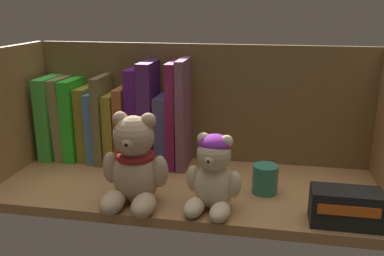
% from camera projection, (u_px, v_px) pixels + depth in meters
% --- Properties ---
extents(shelf_board, '(0.78, 0.30, 0.02)m').
position_uv_depth(shelf_board, '(188.00, 189.00, 0.88)').
color(shelf_board, '#9E7042').
rests_on(shelf_board, ground).
extents(shelf_back_panel, '(0.80, 0.01, 0.30)m').
position_uv_depth(shelf_back_panel, '(201.00, 107.00, 0.98)').
color(shelf_back_panel, brown).
rests_on(shelf_back_panel, ground).
extents(shelf_side_panel_left, '(0.02, 0.33, 0.30)m').
position_uv_depth(shelf_side_panel_left, '(9.00, 116.00, 0.91)').
color(shelf_side_panel_left, '#9E7042').
rests_on(shelf_side_panel_left, ground).
extents(book_0, '(0.03, 0.14, 0.20)m').
position_uv_depth(book_0, '(55.00, 115.00, 1.03)').
color(book_0, green).
rests_on(book_0, shelf_board).
extents(book_1, '(0.03, 0.12, 0.20)m').
position_uv_depth(book_1, '(67.00, 116.00, 1.02)').
color(book_1, olive).
rests_on(book_1, shelf_board).
extents(book_2, '(0.03, 0.13, 0.19)m').
position_uv_depth(book_2, '(78.00, 117.00, 1.02)').
color(book_2, green).
rests_on(book_2, shelf_board).
extents(book_3, '(0.03, 0.11, 0.18)m').
position_uv_depth(book_3, '(89.00, 122.00, 1.01)').
color(book_3, olive).
rests_on(book_3, shelf_board).
extents(book_4, '(0.02, 0.13, 0.17)m').
position_uv_depth(book_4, '(99.00, 124.00, 1.01)').
color(book_4, teal).
rests_on(book_4, shelf_board).
extents(book_5, '(0.02, 0.14, 0.21)m').
position_uv_depth(book_5, '(107.00, 117.00, 1.00)').
color(book_5, olive).
rests_on(book_5, shelf_board).
extents(book_6, '(0.02, 0.13, 0.16)m').
position_uv_depth(book_6, '(117.00, 125.00, 1.00)').
color(book_6, olive).
rests_on(book_6, shelf_board).
extents(book_7, '(0.02, 0.12, 0.18)m').
position_uv_depth(book_7, '(126.00, 123.00, 1.00)').
color(book_7, '#A4562B').
rests_on(book_7, shelf_board).
extents(book_8, '(0.03, 0.10, 0.22)m').
position_uv_depth(book_8, '(138.00, 115.00, 0.99)').
color(book_8, '#571C73').
rests_on(book_8, shelf_board).
extents(book_9, '(0.03, 0.13, 0.24)m').
position_uv_depth(book_9, '(151.00, 112.00, 0.98)').
color(book_9, '#49205D').
rests_on(book_9, shelf_board).
extents(book_10, '(0.03, 0.12, 0.16)m').
position_uv_depth(book_10, '(165.00, 128.00, 0.98)').
color(book_10, '#4D4F80').
rests_on(book_10, shelf_board).
extents(book_11, '(0.02, 0.14, 0.24)m').
position_uv_depth(book_11, '(176.00, 113.00, 0.97)').
color(book_11, maroon).
rests_on(book_11, shelf_board).
extents(book_12, '(0.02, 0.15, 0.25)m').
position_uv_depth(book_12, '(186.00, 112.00, 0.96)').
color(book_12, '#784A60').
rests_on(book_12, shelf_board).
extents(teddy_bear_larger, '(0.13, 0.13, 0.18)m').
position_uv_depth(teddy_bear_larger, '(134.00, 166.00, 0.77)').
color(teddy_bear_larger, tan).
rests_on(teddy_bear_larger, shelf_board).
extents(teddy_bear_smaller, '(0.11, 0.11, 0.14)m').
position_uv_depth(teddy_bear_smaller, '(213.00, 175.00, 0.75)').
color(teddy_bear_smaller, beige).
rests_on(teddy_bear_smaller, shelf_board).
extents(pillar_candle, '(0.05, 0.05, 0.06)m').
position_uv_depth(pillar_candle, '(265.00, 179.00, 0.83)').
color(pillar_candle, '#2D7A66').
rests_on(pillar_candle, shelf_board).
extents(small_product_box, '(0.12, 0.06, 0.06)m').
position_uv_depth(small_product_box, '(346.00, 207.00, 0.71)').
color(small_product_box, black).
rests_on(small_product_box, shelf_board).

